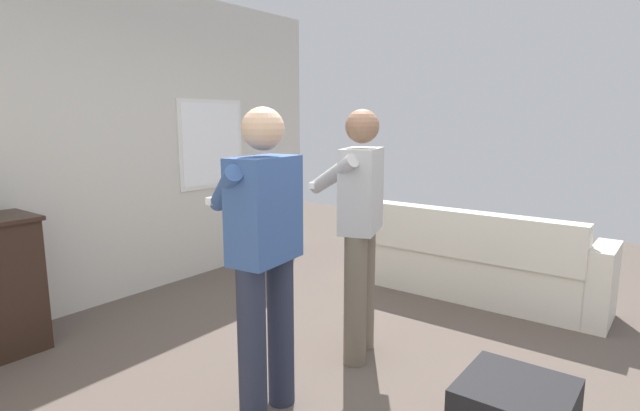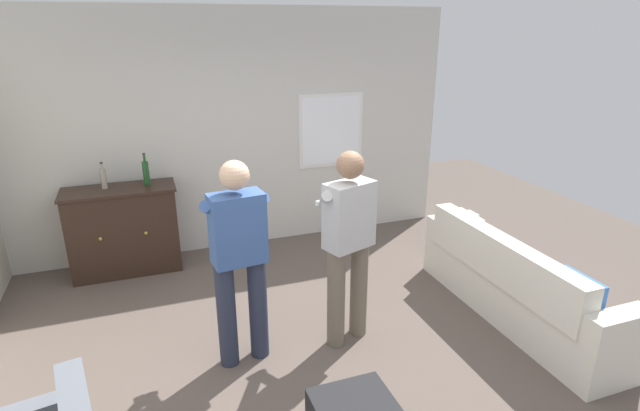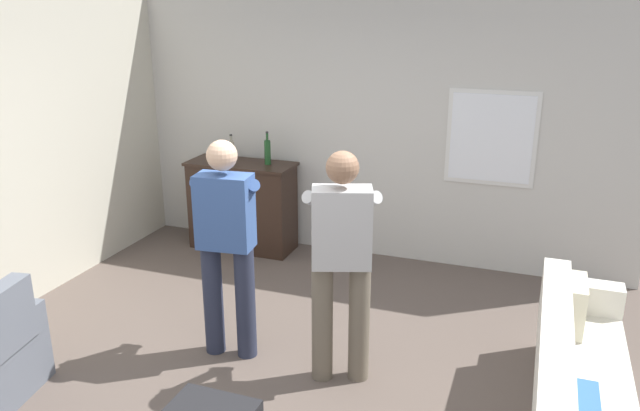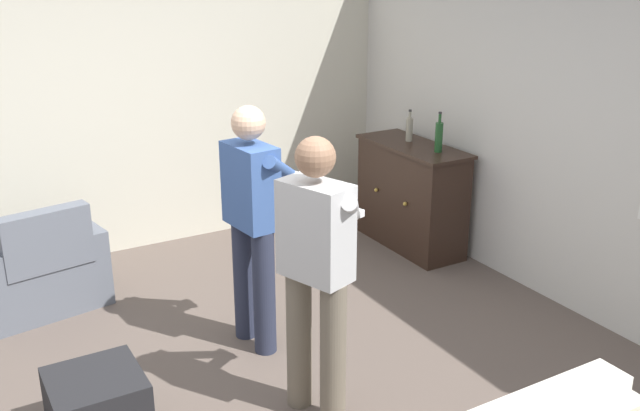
% 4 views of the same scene
% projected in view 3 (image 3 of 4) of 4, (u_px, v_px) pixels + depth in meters
% --- Properties ---
extents(ground, '(10.40, 10.40, 0.00)m').
position_uv_depth(ground, '(274.00, 387.00, 4.41)').
color(ground, brown).
extents(wall_back_with_window, '(5.20, 0.15, 2.80)m').
position_uv_depth(wall_back_with_window, '(379.00, 125.00, 6.34)').
color(wall_back_with_window, beige).
rests_on(wall_back_with_window, ground).
extents(couch, '(0.57, 2.26, 0.83)m').
position_uv_depth(couch, '(577.00, 399.00, 3.74)').
color(couch, silver).
rests_on(couch, ground).
extents(sideboard_cabinet, '(1.16, 0.49, 0.96)m').
position_uv_depth(sideboard_cabinet, '(243.00, 205.00, 6.76)').
color(sideboard_cabinet, black).
rests_on(sideboard_cabinet, ground).
extents(bottle_wine_green, '(0.06, 0.06, 0.29)m').
position_uv_depth(bottle_wine_green, '(232.00, 150.00, 6.66)').
color(bottle_wine_green, gray).
rests_on(bottle_wine_green, sideboard_cabinet).
extents(bottle_liquor_amber, '(0.07, 0.07, 0.35)m').
position_uv_depth(bottle_liquor_amber, '(268.00, 151.00, 6.50)').
color(bottle_liquor_amber, '#1E4C23').
rests_on(bottle_liquor_amber, sideboard_cabinet).
extents(person_standing_left, '(0.55, 0.50, 1.68)m').
position_uv_depth(person_standing_left, '(227.00, 239.00, 4.56)').
color(person_standing_left, '#282D42').
rests_on(person_standing_left, ground).
extents(person_standing_right, '(0.53, 0.52, 1.68)m').
position_uv_depth(person_standing_right, '(341.00, 257.00, 4.25)').
color(person_standing_right, '#6B6051').
rests_on(person_standing_right, ground).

